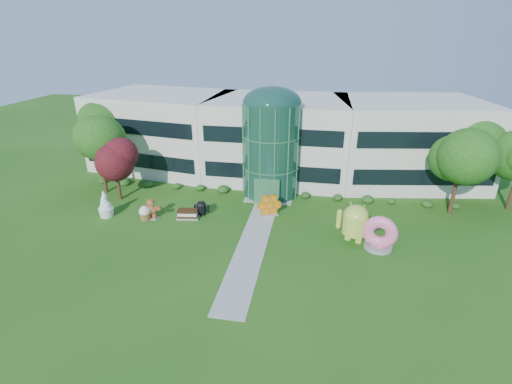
% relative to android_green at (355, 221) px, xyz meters
% --- Properties ---
extents(ground, '(140.00, 140.00, 0.00)m').
position_rel_android_green_xyz_m(ground, '(-8.36, -3.09, -1.93)').
color(ground, '#215114').
rests_on(ground, ground).
extents(building, '(46.00, 15.00, 9.30)m').
position_rel_android_green_xyz_m(building, '(-8.36, 14.91, 2.72)').
color(building, beige).
rests_on(building, ground).
extents(atrium, '(6.00, 6.00, 9.80)m').
position_rel_android_green_xyz_m(atrium, '(-8.36, 8.91, 2.97)').
color(atrium, '#194738').
rests_on(atrium, ground).
extents(walkway, '(2.40, 20.00, 0.04)m').
position_rel_android_green_xyz_m(walkway, '(-8.36, -1.09, -1.91)').
color(walkway, '#9E9E93').
rests_on(walkway, ground).
extents(tree_red, '(4.00, 4.00, 6.00)m').
position_rel_android_green_xyz_m(tree_red, '(-23.86, 4.41, 1.07)').
color(tree_red, '#3F0C14').
rests_on(tree_red, ground).
extents(trees_backdrop, '(52.00, 8.00, 8.40)m').
position_rel_android_green_xyz_m(trees_backdrop, '(-8.36, 9.91, 2.27)').
color(trees_backdrop, '#1F4A12').
rests_on(trees_backdrop, ground).
extents(android_green, '(4.02, 3.40, 3.87)m').
position_rel_android_green_xyz_m(android_green, '(0.00, 0.00, 0.00)').
color(android_green, '#B0D243').
rests_on(android_green, ground).
extents(android_black, '(1.64, 1.20, 1.74)m').
position_rel_android_green_xyz_m(android_black, '(-14.18, 2.31, -1.06)').
color(android_black, black).
rests_on(android_black, ground).
extents(donut, '(3.12, 2.06, 2.98)m').
position_rel_android_green_xyz_m(donut, '(1.94, -0.81, -0.44)').
color(donut, '#EB5981').
rests_on(donut, ground).
extents(gingerbread, '(2.31, 1.06, 2.07)m').
position_rel_android_green_xyz_m(gingerbread, '(-18.65, 0.84, -0.90)').
color(gingerbread, brown).
rests_on(gingerbread, ground).
extents(ice_cream_sandwich, '(2.17, 1.31, 0.91)m').
position_rel_android_green_xyz_m(ice_cream_sandwich, '(-15.28, 1.45, -1.48)').
color(ice_cream_sandwich, black).
rests_on(ice_cream_sandwich, ground).
extents(honeycomb, '(2.62, 1.75, 1.94)m').
position_rel_android_green_xyz_m(honeycomb, '(-7.74, 3.51, -0.96)').
color(honeycomb, orange).
rests_on(honeycomb, ground).
extents(froyo, '(2.01, 2.01, 2.65)m').
position_rel_android_green_xyz_m(froyo, '(-23.15, 0.52, -0.61)').
color(froyo, white).
rests_on(froyo, ground).
extents(cupcake, '(1.27, 1.27, 1.38)m').
position_rel_android_green_xyz_m(cupcake, '(-19.18, 0.52, -1.24)').
color(cupcake, white).
rests_on(cupcake, ground).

